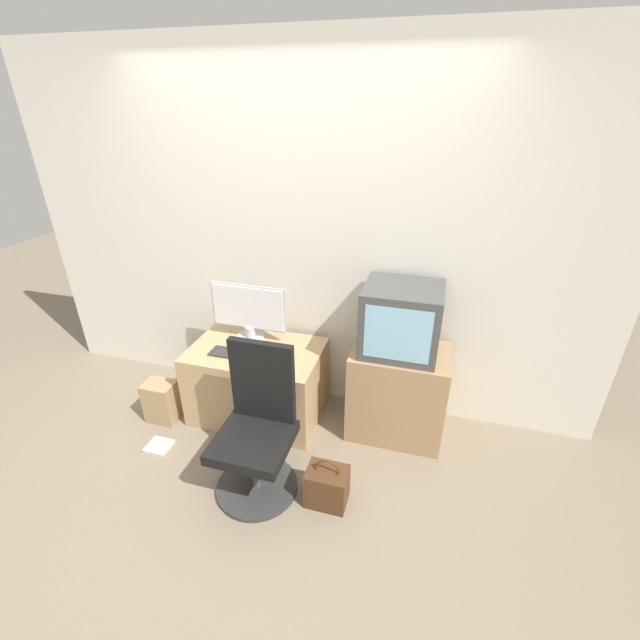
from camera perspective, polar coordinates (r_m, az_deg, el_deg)
ground_plane at (r=2.84m, az=-11.21°, el=-24.35°), size 12.00×12.00×0.00m
wall_back at (r=3.12m, az=-2.58°, el=10.51°), size 4.40×0.05×2.60m
desk at (r=3.33m, az=-8.28°, el=-8.12°), size 0.96×0.62×0.58m
side_stand at (r=3.15m, az=10.27°, el=-9.46°), size 0.66×0.45×0.68m
main_monitor at (r=3.21m, az=-9.49°, el=1.06°), size 0.58×0.21×0.44m
keyboard at (r=3.12m, az=-11.29°, el=-4.45°), size 0.37×0.13×0.01m
mouse at (r=3.04m, az=-7.08°, el=-4.85°), size 0.06×0.04×0.03m
crt_tv at (r=2.86m, az=10.77°, el=0.05°), size 0.50×0.44×0.47m
office_chair at (r=2.72m, az=-8.39°, el=-14.80°), size 0.51×0.51×0.97m
cardboard_box_lower at (r=3.52m, az=-20.36°, el=-10.13°), size 0.23×0.18×0.32m
handbag at (r=2.77m, az=0.94°, el=-21.25°), size 0.25×0.18×0.34m
book at (r=3.37m, az=-20.67°, el=-15.48°), size 0.17×0.16×0.02m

